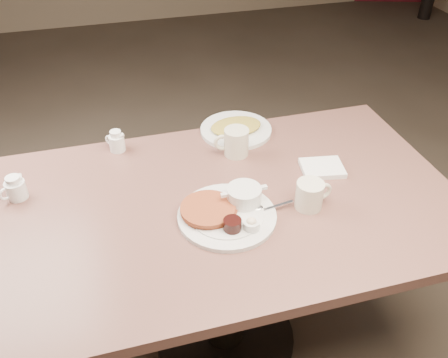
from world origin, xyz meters
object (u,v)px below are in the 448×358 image
object	(u,v)px
creamer_left	(15,188)
hash_plate	(236,129)
coffee_mug_near	(310,194)
coffee_mug_far	(235,142)
creamer_right	(117,141)
main_plate	(228,210)
diner_table	(226,238)

from	to	relation	value
creamer_left	hash_plate	distance (m)	0.81
coffee_mug_near	coffee_mug_far	world-z (taller)	coffee_mug_far
coffee_mug_far	hash_plate	xyz separation A→B (m)	(0.05, 0.15, -0.04)
coffee_mug_near	creamer_left	xyz separation A→B (m)	(-0.88, 0.29, -0.01)
coffee_mug_far	creamer_right	world-z (taller)	coffee_mug_far
creamer_right	coffee_mug_far	bearing A→B (deg)	-18.87
main_plate	diner_table	bearing A→B (deg)	79.55
coffee_mug_near	hash_plate	size ratio (longest dim) A/B	0.41
creamer_right	hash_plate	size ratio (longest dim) A/B	0.26
diner_table	main_plate	world-z (taller)	main_plate
coffee_mug_far	diner_table	bearing A→B (deg)	-113.24
diner_table	creamer_left	world-z (taller)	creamer_left
coffee_mug_near	creamer_right	bearing A→B (deg)	138.74
main_plate	coffee_mug_near	world-z (taller)	coffee_mug_near
creamer_left	creamer_right	xyz separation A→B (m)	(0.33, 0.19, 0.00)
main_plate	creamer_left	size ratio (longest dim) A/B	4.16
coffee_mug_far	hash_plate	world-z (taller)	coffee_mug_far
coffee_mug_near	hash_plate	world-z (taller)	coffee_mug_near
coffee_mug_near	coffee_mug_far	xyz separation A→B (m)	(-0.14, 0.34, 0.00)
creamer_right	diner_table	bearing A→B (deg)	-51.59
coffee_mug_far	creamer_right	bearing A→B (deg)	161.13
diner_table	coffee_mug_far	xyz separation A→B (m)	(0.10, 0.24, 0.22)
main_plate	coffee_mug_far	world-z (taller)	coffee_mug_far
creamer_left	hash_plate	xyz separation A→B (m)	(0.79, 0.20, -0.02)
creamer_left	hash_plate	world-z (taller)	creamer_left
diner_table	creamer_right	world-z (taller)	creamer_right
creamer_right	creamer_left	bearing A→B (deg)	-150.21
hash_plate	coffee_mug_far	bearing A→B (deg)	-107.58
diner_table	main_plate	size ratio (longest dim) A/B	4.06
hash_plate	coffee_mug_near	bearing A→B (deg)	-79.22
coffee_mug_far	creamer_left	bearing A→B (deg)	-176.00
creamer_right	hash_plate	bearing A→B (deg)	0.85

